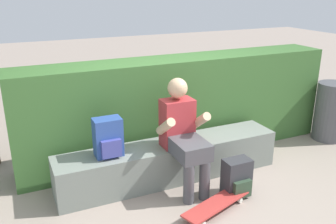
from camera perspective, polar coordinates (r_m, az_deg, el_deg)
The scene contains 8 objects.
ground_plane at distance 3.91m, azimuth 2.94°, elevation -12.90°, with size 24.00×24.00×0.00m, color gray.
bench_main at distance 4.13m, azimuth 0.36°, elevation -7.63°, with size 2.54×0.45×0.43m.
person_skater at distance 3.80m, azimuth 2.38°, elevation -3.21°, with size 0.49×0.62×1.18m.
skateboard_near_person at distance 3.67m, azimuth 7.58°, elevation -14.04°, with size 0.82×0.45×0.09m.
backpack_on_bench at distance 3.74m, azimuth -9.32°, elevation -4.03°, with size 0.28×0.23×0.40m.
backpack_on_ground at distance 3.89m, azimuth 10.71°, elevation -10.12°, with size 0.28×0.23×0.40m.
hedge_row at distance 4.64m, azimuth 1.90°, elevation 0.93°, with size 4.05×0.55×1.24m.
trash_bin at distance 5.58m, azimuth 24.12°, elevation 0.08°, with size 0.44×0.44×0.81m.
Camera 1 is at (-1.54, -2.93, 2.09)m, focal length 39.04 mm.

